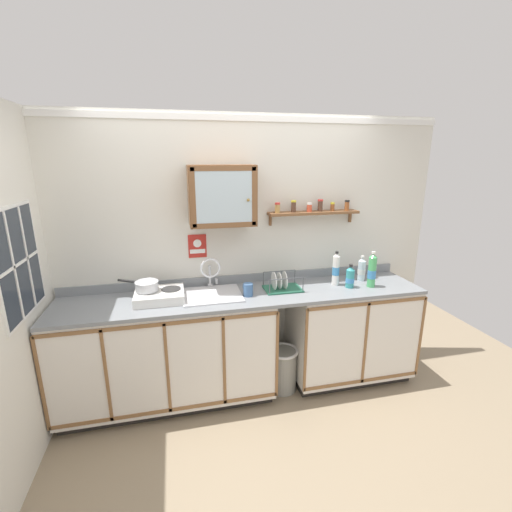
{
  "coord_description": "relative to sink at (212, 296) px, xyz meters",
  "views": [
    {
      "loc": [
        -0.56,
        -2.52,
        2.1
      ],
      "look_at": [
        0.12,
        0.4,
        1.26
      ],
      "focal_mm": 24.78,
      "sensor_mm": 36.0,
      "label": 1
    }
  ],
  "objects": [
    {
      "name": "window",
      "position": [
        -1.31,
        -0.29,
        0.47
      ],
      "size": [
        0.03,
        0.67,
        0.76
      ],
      "color": "#262D38"
    },
    {
      "name": "sink",
      "position": [
        0.0,
        0.0,
        0.0
      ],
      "size": [
        0.5,
        0.46,
        0.39
      ],
      "color": "silver",
      "rests_on": "countertop"
    },
    {
      "name": "warning_sign",
      "position": [
        -0.09,
        0.25,
        0.38
      ],
      "size": [
        0.16,
        0.01,
        0.21
      ],
      "color": "#B2261E"
    },
    {
      "name": "dish_rack",
      "position": [
        0.62,
        -0.02,
        0.05
      ],
      "size": [
        0.33,
        0.23,
        0.17
      ],
      "color": "#26664C",
      "rests_on": "countertop"
    },
    {
      "name": "bottle_detergent_teal_3",
      "position": [
        1.24,
        -0.11,
        0.1
      ],
      "size": [
        0.08,
        0.08,
        0.22
      ],
      "color": "teal",
      "rests_on": "countertop"
    },
    {
      "name": "backsplash",
      "position": [
        0.29,
        0.24,
        0.05
      ],
      "size": [
        3.16,
        0.02,
        0.08
      ],
      "primitive_type": "cube",
      "color": "gray",
      "rests_on": "countertop"
    },
    {
      "name": "spice_shelf",
      "position": [
        0.97,
        0.18,
        0.67
      ],
      "size": [
        0.86,
        0.14,
        0.23
      ],
      "color": "brown"
    },
    {
      "name": "bottle_water_clear_0",
      "position": [
        1.44,
        0.05,
        0.12
      ],
      "size": [
        0.07,
        0.07,
        0.24
      ],
      "color": "silver",
      "rests_on": "countertop"
    },
    {
      "name": "saucepan",
      "position": [
        -0.53,
        0.0,
        0.14
      ],
      "size": [
        0.34,
        0.24,
        0.08
      ],
      "color": "silver",
      "rests_on": "hot_plate_stove"
    },
    {
      "name": "lower_cabinet_run",
      "position": [
        -0.4,
        -0.04,
        -0.48
      ],
      "size": [
        1.81,
        0.59,
        0.93
      ],
      "color": "black",
      "rests_on": "ground"
    },
    {
      "name": "countertop",
      "position": [
        0.29,
        -0.04,
        -0.0
      ],
      "size": [
        3.16,
        0.62,
        0.03
      ],
      "primitive_type": "cube",
      "color": "gray",
      "rests_on": "lower_cabinet_run"
    },
    {
      "name": "back_wall",
      "position": [
        0.29,
        0.28,
        0.29
      ],
      "size": [
        3.8,
        0.07,
        2.47
      ],
      "color": "silver",
      "rests_on": "ground"
    },
    {
      "name": "bottle_soda_green_2",
      "position": [
        1.44,
        -0.13,
        0.16
      ],
      "size": [
        0.07,
        0.07,
        0.33
      ],
      "color": "#4CB266",
      "rests_on": "countertop"
    },
    {
      "name": "mug",
      "position": [
        0.3,
        -0.09,
        0.07
      ],
      "size": [
        0.08,
        0.12,
        0.11
      ],
      "color": "#3F6699",
      "rests_on": "countertop"
    },
    {
      "name": "wall_cabinet",
      "position": [
        0.12,
        0.12,
        0.84
      ],
      "size": [
        0.55,
        0.29,
        0.5
      ],
      "color": "brown"
    },
    {
      "name": "lower_cabinet_run_right",
      "position": [
        1.31,
        -0.04,
        -0.48
      ],
      "size": [
        1.15,
        0.59,
        0.93
      ],
      "color": "black",
      "rests_on": "ground"
    },
    {
      "name": "hot_plate_stove",
      "position": [
        -0.43,
        -0.02,
        0.05
      ],
      "size": [
        0.4,
        0.33,
        0.08
      ],
      "color": "silver",
      "rests_on": "countertop"
    },
    {
      "name": "floor",
      "position": [
        0.29,
        -0.32,
        -0.95
      ],
      "size": [
        6.2,
        6.2,
        0.0
      ],
      "primitive_type": "plane",
      "color": "gray",
      "rests_on": "ground"
    },
    {
      "name": "bottle_opaque_white_1",
      "position": [
        1.14,
        -0.01,
        0.16
      ],
      "size": [
        0.06,
        0.06,
        0.32
      ],
      "color": "white",
      "rests_on": "countertop"
    },
    {
      "name": "trash_bin",
      "position": [
        0.62,
        -0.11,
        -0.74
      ],
      "size": [
        0.28,
        0.28,
        0.41
      ],
      "color": "gray",
      "rests_on": "ground"
    }
  ]
}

